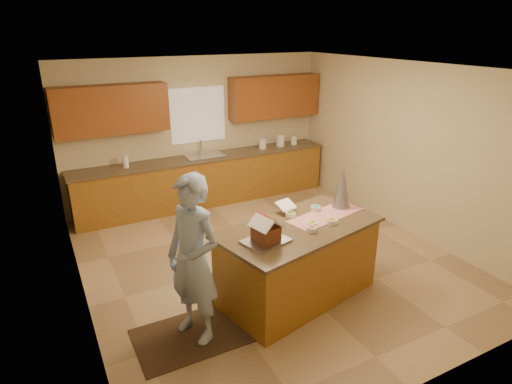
# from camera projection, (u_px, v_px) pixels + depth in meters

# --- Properties ---
(floor) EXTENTS (5.50, 5.50, 0.00)m
(floor) POSITION_uv_depth(u_px,v_px,m) (268.00, 259.00, 6.34)
(floor) COLOR tan
(floor) RESTS_ON ground
(ceiling) EXTENTS (5.50, 5.50, 0.00)m
(ceiling) POSITION_uv_depth(u_px,v_px,m) (271.00, 68.00, 5.37)
(ceiling) COLOR silver
(ceiling) RESTS_ON floor
(wall_back) EXTENTS (5.50, 5.50, 0.00)m
(wall_back) POSITION_uv_depth(u_px,v_px,m) (198.00, 131.00, 8.13)
(wall_back) COLOR beige
(wall_back) RESTS_ON floor
(wall_front) EXTENTS (5.50, 5.50, 0.00)m
(wall_front) POSITION_uv_depth(u_px,v_px,m) (432.00, 264.00, 3.58)
(wall_front) COLOR beige
(wall_front) RESTS_ON floor
(wall_left) EXTENTS (5.50, 5.50, 0.00)m
(wall_left) POSITION_uv_depth(u_px,v_px,m) (72.00, 204.00, 4.78)
(wall_left) COLOR beige
(wall_left) RESTS_ON floor
(wall_right) EXTENTS (5.50, 5.50, 0.00)m
(wall_right) POSITION_uv_depth(u_px,v_px,m) (406.00, 149.00, 6.94)
(wall_right) COLOR beige
(wall_right) RESTS_ON floor
(stone_accent) EXTENTS (0.00, 2.50, 2.50)m
(stone_accent) POSITION_uv_depth(u_px,v_px,m) (85.00, 242.00, 4.16)
(stone_accent) COLOR gray
(stone_accent) RESTS_ON wall_left
(window_curtain) EXTENTS (1.05, 0.03, 1.00)m
(window_curtain) POSITION_uv_depth(u_px,v_px,m) (198.00, 115.00, 8.00)
(window_curtain) COLOR white
(window_curtain) RESTS_ON wall_back
(back_counter_base) EXTENTS (4.80, 0.60, 0.88)m
(back_counter_base) POSITION_uv_depth(u_px,v_px,m) (206.00, 181.00, 8.21)
(back_counter_base) COLOR #9E6320
(back_counter_base) RESTS_ON floor
(back_counter_top) EXTENTS (4.85, 0.63, 0.04)m
(back_counter_top) POSITION_uv_depth(u_px,v_px,m) (205.00, 158.00, 8.05)
(back_counter_top) COLOR brown
(back_counter_top) RESTS_ON back_counter_base
(upper_cabinet_left) EXTENTS (1.85, 0.35, 0.80)m
(upper_cabinet_left) POSITION_uv_depth(u_px,v_px,m) (111.00, 110.00, 7.12)
(upper_cabinet_left) COLOR brown
(upper_cabinet_left) RESTS_ON wall_back
(upper_cabinet_right) EXTENTS (1.85, 0.35, 0.80)m
(upper_cabinet_right) POSITION_uv_depth(u_px,v_px,m) (275.00, 97.00, 8.46)
(upper_cabinet_right) COLOR brown
(upper_cabinet_right) RESTS_ON wall_back
(sink) EXTENTS (0.70, 0.45, 0.12)m
(sink) POSITION_uv_depth(u_px,v_px,m) (205.00, 158.00, 8.05)
(sink) COLOR silver
(sink) RESTS_ON back_counter_top
(faucet) EXTENTS (0.03, 0.03, 0.28)m
(faucet) POSITION_uv_depth(u_px,v_px,m) (201.00, 147.00, 8.14)
(faucet) COLOR silver
(faucet) RESTS_ON back_counter_top
(island_base) EXTENTS (2.06, 1.34, 0.93)m
(island_base) POSITION_uv_depth(u_px,v_px,m) (298.00, 263.00, 5.32)
(island_base) COLOR #9E6320
(island_base) RESTS_ON floor
(island_top) EXTENTS (2.16, 1.45, 0.04)m
(island_top) POSITION_uv_depth(u_px,v_px,m) (299.00, 227.00, 5.15)
(island_top) COLOR brown
(island_top) RESTS_ON island_base
(table_runner) EXTENTS (1.11, 0.60, 0.01)m
(table_runner) POSITION_uv_depth(u_px,v_px,m) (326.00, 215.00, 5.43)
(table_runner) COLOR #AF0C17
(table_runner) RESTS_ON island_top
(baking_tray) EXTENTS (0.55, 0.46, 0.03)m
(baking_tray) POSITION_uv_depth(u_px,v_px,m) (266.00, 241.00, 4.75)
(baking_tray) COLOR silver
(baking_tray) RESTS_ON island_top
(cookbook) EXTENTS (0.27, 0.23, 0.10)m
(cookbook) POSITION_uv_depth(u_px,v_px,m) (286.00, 205.00, 5.49)
(cookbook) COLOR white
(cookbook) RESTS_ON island_top
(tinsel_tree) EXTENTS (0.28, 0.28, 0.58)m
(tinsel_tree) POSITION_uv_depth(u_px,v_px,m) (342.00, 186.00, 5.57)
(tinsel_tree) COLOR silver
(tinsel_tree) RESTS_ON island_top
(rug) EXTENTS (1.25, 0.82, 0.01)m
(rug) POSITION_uv_depth(u_px,v_px,m) (193.00, 335.00, 4.77)
(rug) COLOR black
(rug) RESTS_ON floor
(boy) EXTENTS (0.68, 0.80, 1.85)m
(boy) POSITION_uv_depth(u_px,v_px,m) (193.00, 260.00, 4.46)
(boy) COLOR #9FB9E2
(boy) RESTS_ON rug
(canister_a) EXTENTS (0.15, 0.15, 0.20)m
(canister_a) POSITION_uv_depth(u_px,v_px,m) (263.00, 144.00, 8.53)
(canister_a) COLOR white
(canister_a) RESTS_ON back_counter_top
(canister_b) EXTENTS (0.16, 0.16, 0.24)m
(canister_b) POSITION_uv_depth(u_px,v_px,m) (280.00, 140.00, 8.70)
(canister_b) COLOR white
(canister_b) RESTS_ON back_counter_top
(canister_c) EXTENTS (0.13, 0.13, 0.18)m
(canister_c) POSITION_uv_depth(u_px,v_px,m) (294.00, 140.00, 8.85)
(canister_c) COLOR white
(canister_c) RESTS_ON back_counter_top
(paper_towel) EXTENTS (0.10, 0.10, 0.22)m
(paper_towel) POSITION_uv_depth(u_px,v_px,m) (125.00, 161.00, 7.38)
(paper_towel) COLOR white
(paper_towel) RESTS_ON back_counter_top
(gingerbread_house) EXTENTS (0.35, 0.35, 0.30)m
(gingerbread_house) POSITION_uv_depth(u_px,v_px,m) (266.00, 231.00, 4.70)
(gingerbread_house) COLOR brown
(gingerbread_house) RESTS_ON baking_tray
(candy_bowls) EXTENTS (0.90, 0.61, 0.06)m
(candy_bowls) POSITION_uv_depth(u_px,v_px,m) (304.00, 220.00, 5.24)
(candy_bowls) COLOR #FF7880
(candy_bowls) RESTS_ON island_top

